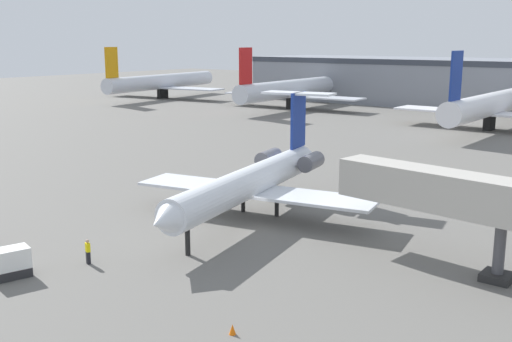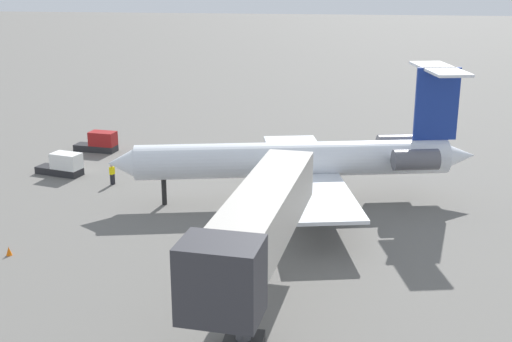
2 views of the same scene
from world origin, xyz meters
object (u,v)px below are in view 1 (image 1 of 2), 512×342
Objects in this scene: traffic_cone_near at (232,329)px; jet_bridge at (467,197)px; regional_jet at (254,179)px; parked_airliner_centre at (490,105)px; baggage_tug_trailing at (4,266)px; ground_crew_marshaller at (88,251)px; parked_airliner_west_end at (162,82)px; parked_airliner_west_mid at (292,89)px.

jet_bridge is at bearing 69.14° from traffic_cone_near.
traffic_cone_near is at bearing -110.86° from jet_bridge.
jet_bridge is (18.16, -1.37, 1.63)m from regional_jet.
jet_bridge is 0.43× the size of parked_airliner_centre.
jet_bridge reaches higher than traffic_cone_near.
jet_bridge reaches higher than baggage_tug_trailing.
jet_bridge is at bearing 40.86° from baggage_tug_trailing.
parked_airliner_centre is (-0.91, 63.62, 0.88)m from regional_jet.
jet_bridge is 9.54× the size of ground_crew_marshaller.
parked_airliner_centre reaches higher than ground_crew_marshaller.
regional_jet is at bearing -39.18° from parked_airliner_west_end.
parked_airliner_west_mid is (40.00, 0.77, 0.07)m from parked_airliner_west_end.
baggage_tug_trailing reaches higher than ground_crew_marshaller.
parked_airliner_centre is (0.96, 79.10, 3.33)m from ground_crew_marshaller.
baggage_tug_trailing is 84.10m from parked_airliner_centre.
jet_bridge is at bearing 35.16° from ground_crew_marshaller.
traffic_cone_near is at bearing -6.74° from ground_crew_marshaller.
ground_crew_marshaller is (-20.03, -14.11, -4.09)m from jet_bridge.
baggage_tug_trailing is 7.68× the size of traffic_cone_near.
regional_jet reaches higher than jet_bridge.
parked_airliner_west_mid is (-57.62, 87.56, 3.95)m from traffic_cone_near.
baggage_tug_trailing is at bearing -65.34° from parked_airliner_west_mid.
parked_airliner_west_mid is (-43.60, 85.90, 3.37)m from ground_crew_marshaller.
parked_airliner_west_end is (-81.68, 90.01, 3.32)m from baggage_tug_trailing.
parked_airliner_centre is at bearing 90.82° from regional_jet.
parked_airliner_west_end reaches higher than baggage_tug_trailing.
parked_airliner_centre is (84.56, -6.03, 0.03)m from parked_airliner_west_end.
ground_crew_marshaller is at bearing -45.52° from parked_airliner_west_end.
regional_jet is 21.22m from traffic_cone_near.
parked_airliner_centre reaches higher than baggage_tug_trailing.
regional_jet is 48.76× the size of traffic_cone_near.
jet_bridge reaches higher than ground_crew_marshaller.
jet_bridge is at bearing -73.64° from parked_airliner_centre.
parked_airliner_west_end is at bearing 140.82° from regional_jet.
parked_airliner_centre is (-19.08, 64.99, -0.76)m from jet_bridge.
baggage_tug_trailing is at bearing -139.14° from jet_bridge.
regional_jet is 18.29m from jet_bridge.
parked_airliner_centre reaches higher than parked_airliner_west_end.
ground_crew_marshaller is 96.39m from parked_airliner_west_mid.
baggage_tug_trailing is 0.11× the size of parked_airliner_west_mid.
parked_airliner_west_end is 84.77m from parked_airliner_centre.
parked_airliner_west_mid is at bearing 123.35° from traffic_cone_near.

